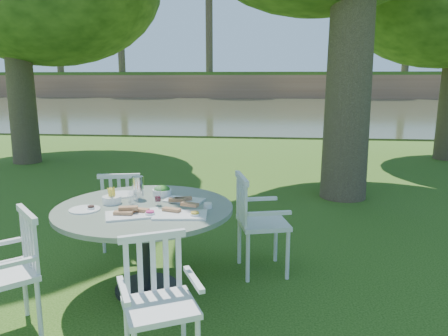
{
  "coord_description": "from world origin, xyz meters",
  "views": [
    {
      "loc": [
        0.54,
        -4.65,
        1.85
      ],
      "look_at": [
        0.0,
        0.2,
        0.85
      ],
      "focal_mm": 35.0,
      "sensor_mm": 36.0,
      "label": 1
    }
  ],
  "objects": [
    {
      "name": "chair_sw",
      "position": [
        -1.3,
        -1.87,
        0.53
      ],
      "size": [
        0.63,
        0.63,
        0.91
      ],
      "rotation": [
        0.0,
        0.0,
        -0.81
      ],
      "color": "silver",
      "rests_on": "ground"
    },
    {
      "name": "chair_nw",
      "position": [
        -1.07,
        -0.25,
        0.51
      ],
      "size": [
        0.51,
        0.49,
        0.87
      ],
      "rotation": [
        0.0,
        0.0,
        -2.94
      ],
      "color": "silver",
      "rests_on": "ground"
    },
    {
      "name": "tableware",
      "position": [
        -0.56,
        -1.1,
        0.81
      ],
      "size": [
        1.18,
        0.93,
        0.21
      ],
      "color": "white",
      "rests_on": "table"
    },
    {
      "name": "ground",
      "position": [
        0.0,
        0.0,
        0.0
      ],
      "size": [
        140.0,
        140.0,
        0.0
      ],
      "primitive_type": "plane",
      "color": "#1C3D0C",
      "rests_on": "ground"
    },
    {
      "name": "chair_se",
      "position": [
        -0.17,
        -2.14,
        0.51
      ],
      "size": [
        0.58,
        0.56,
        0.87
      ],
      "rotation": [
        0.0,
        0.0,
        0.47
      ],
      "color": "silver",
      "rests_on": "ground"
    },
    {
      "name": "chair_ne",
      "position": [
        0.38,
        -0.66,
        0.56
      ],
      "size": [
        0.56,
        0.59,
        0.96
      ],
      "rotation": [
        0.0,
        0.0,
        -4.45
      ],
      "color": "silver",
      "rests_on": "ground"
    },
    {
      "name": "river",
      "position": [
        0.0,
        23.0,
        0.0
      ],
      "size": [
        100.0,
        28.0,
        0.12
      ],
      "primitive_type": "cube",
      "color": "#30341F",
      "rests_on": "ground"
    },
    {
      "name": "table",
      "position": [
        -0.54,
        -1.16,
        0.64
      ],
      "size": [
        1.52,
        1.52,
        0.78
      ],
      "color": "black",
      "rests_on": "ground"
    },
    {
      "name": "far_bank",
      "position": [
        0.28,
        41.12,
        7.25
      ],
      "size": [
        100.0,
        18.0,
        15.2
      ],
      "color": "brown",
      "rests_on": "ground"
    }
  ]
}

